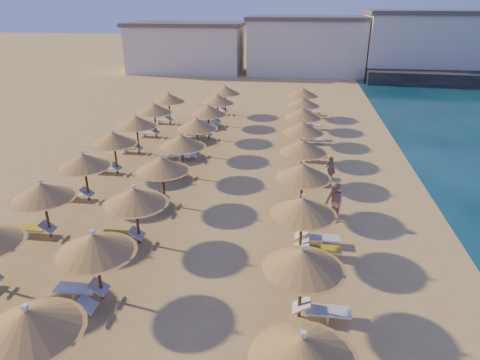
# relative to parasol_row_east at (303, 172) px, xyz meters

# --- Properties ---
(ground) EXTENTS (220.00, 220.00, 0.00)m
(ground) POSITION_rel_parasol_row_east_xyz_m (-3.34, -3.42, -2.11)
(ground) COLOR tan
(ground) RESTS_ON ground
(hotel_blocks) EXTENTS (46.88, 9.42, 8.10)m
(hotel_blocks) POSITION_rel_parasol_row_east_xyz_m (1.09, 41.24, 1.60)
(hotel_blocks) COLOR beige
(hotel_blocks) RESTS_ON ground
(parasol_row_east) EXTENTS (2.70, 38.72, 2.64)m
(parasol_row_east) POSITION_rel_parasol_row_east_xyz_m (0.00, 0.00, 0.00)
(parasol_row_east) COLOR brown
(parasol_row_east) RESTS_ON ground
(parasol_row_west) EXTENTS (2.70, 38.72, 2.64)m
(parasol_row_west) POSITION_rel_parasol_row_east_xyz_m (-6.62, 0.00, 0.00)
(parasol_row_west) COLOR brown
(parasol_row_west) RESTS_ON ground
(parasol_row_inland) EXTENTS (2.70, 27.92, 2.64)m
(parasol_row_inland) POSITION_rel_parasol_row_east_xyz_m (-10.57, 1.80, 0.00)
(parasol_row_inland) COLOR brown
(parasol_row_inland) RESTS_ON ground
(loungers) EXTENTS (13.79, 37.50, 0.66)m
(loungers) POSITION_rel_parasol_row_east_xyz_m (-4.78, 0.26, -1.77)
(loungers) COLOR white
(loungers) RESTS_ON ground
(beachgoer_b) EXTENTS (1.03, 1.13, 1.89)m
(beachgoer_b) POSITION_rel_parasol_row_east_xyz_m (1.47, -0.55, -1.16)
(beachgoer_b) COLOR tan
(beachgoer_b) RESTS_ON ground
(beachgoer_c) EXTENTS (0.73, 0.99, 1.56)m
(beachgoer_c) POSITION_rel_parasol_row_east_xyz_m (1.57, 3.81, -1.33)
(beachgoer_c) COLOR tan
(beachgoer_c) RESTS_ON ground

